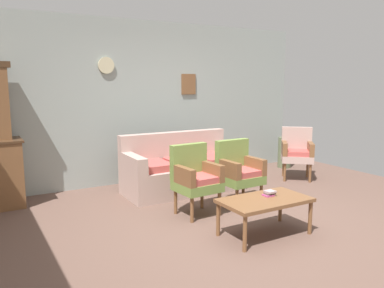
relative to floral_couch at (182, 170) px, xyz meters
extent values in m
plane|color=brown|center=(-0.28, -1.71, -0.33)|extent=(7.68, 7.68, 0.00)
cube|color=#939E99|center=(-0.28, 0.92, 1.02)|extent=(6.40, 0.06, 2.70)
cube|color=brown|center=(0.62, 0.88, 1.32)|extent=(0.28, 0.02, 0.36)
cylinder|color=beige|center=(-0.88, 0.87, 1.62)|extent=(0.26, 0.03, 0.26)
cube|color=tan|center=(0.00, -0.05, -0.12)|extent=(1.83, 0.81, 0.42)
cube|color=tan|center=(0.00, 0.27, 0.33)|extent=(1.83, 0.17, 0.48)
cube|color=tan|center=(0.83, -0.05, 0.21)|extent=(0.17, 0.80, 0.24)
cube|color=tan|center=(-0.83, -0.04, 0.21)|extent=(0.17, 0.80, 0.24)
cube|color=#B74C47|center=(0.53, -0.09, 0.14)|extent=(0.48, 0.56, 0.10)
cube|color=#B74C47|center=(0.00, -0.09, 0.14)|extent=(0.48, 0.56, 0.10)
cube|color=#B74C47|center=(-0.53, -0.08, 0.14)|extent=(0.48, 0.56, 0.10)
cube|color=olive|center=(-0.37, -1.08, 0.05)|extent=(0.55, 0.51, 0.12)
cube|color=#B74C47|center=(-0.37, -1.10, 0.14)|extent=(0.47, 0.44, 0.10)
cube|color=olive|center=(-0.38, -0.88, 0.34)|extent=(0.53, 0.13, 0.46)
cube|color=brown|center=(-0.15, -1.07, 0.22)|extent=(0.11, 0.48, 0.22)
cube|color=brown|center=(-0.59, -1.10, 0.22)|extent=(0.11, 0.48, 0.22)
cylinder|color=brown|center=(-0.15, -1.26, -0.17)|extent=(0.04, 0.04, 0.32)
cylinder|color=brown|center=(-0.57, -1.29, -0.17)|extent=(0.04, 0.04, 0.32)
cylinder|color=brown|center=(-0.17, -0.88, -0.17)|extent=(0.04, 0.04, 0.32)
cylinder|color=brown|center=(-0.59, -0.91, -0.17)|extent=(0.04, 0.04, 0.32)
cube|color=olive|center=(0.33, -1.07, 0.05)|extent=(0.54, 0.50, 0.12)
cube|color=#B74C47|center=(0.33, -1.09, 0.14)|extent=(0.45, 0.42, 0.10)
cube|color=olive|center=(0.32, -0.87, 0.34)|extent=(0.52, 0.12, 0.46)
cube|color=brown|center=(0.55, -1.06, 0.22)|extent=(0.10, 0.48, 0.22)
cube|color=brown|center=(0.11, -1.07, 0.22)|extent=(0.10, 0.48, 0.22)
cylinder|color=brown|center=(0.55, -1.25, -0.17)|extent=(0.04, 0.04, 0.32)
cylinder|color=brown|center=(0.13, -1.26, -0.17)|extent=(0.04, 0.04, 0.32)
cylinder|color=brown|center=(0.53, -0.87, -0.17)|extent=(0.04, 0.04, 0.32)
cylinder|color=brown|center=(0.11, -0.88, -0.17)|extent=(0.04, 0.04, 0.32)
cube|color=tan|center=(2.08, -0.38, 0.05)|extent=(0.71, 0.70, 0.12)
cube|color=#B74C47|center=(2.07, -0.39, 0.14)|extent=(0.60, 0.60, 0.10)
cube|color=tan|center=(2.21, -0.22, 0.34)|extent=(0.46, 0.41, 0.46)
cube|color=brown|center=(2.25, -0.52, 0.22)|extent=(0.37, 0.42, 0.22)
cube|color=brown|center=(1.91, -0.24, 0.22)|extent=(0.37, 0.42, 0.22)
cylinder|color=brown|center=(2.12, -0.66, -0.17)|extent=(0.04, 0.04, 0.32)
cylinder|color=brown|center=(1.80, -0.39, -0.17)|extent=(0.04, 0.04, 0.32)
cylinder|color=brown|center=(2.37, -0.37, -0.17)|extent=(0.04, 0.04, 0.32)
cylinder|color=brown|center=(2.04, -0.10, -0.17)|extent=(0.04, 0.04, 0.32)
cube|color=brown|center=(-0.06, -2.03, 0.07)|extent=(1.00, 0.56, 0.04)
cylinder|color=brown|center=(-0.52, -1.79, -0.14)|extent=(0.04, 0.04, 0.38)
cylinder|color=brown|center=(0.40, -1.79, -0.14)|extent=(0.04, 0.04, 0.38)
cylinder|color=brown|center=(-0.52, -2.27, -0.14)|extent=(0.04, 0.04, 0.38)
cylinder|color=brown|center=(0.40, -2.27, -0.14)|extent=(0.04, 0.04, 0.38)
cube|color=#B1417E|center=(0.04, -1.96, 0.10)|extent=(0.11, 0.10, 0.02)
cube|color=brown|center=(0.07, -1.96, 0.12)|extent=(0.12, 0.08, 0.02)
cube|color=#A38D90|center=(0.07, -1.96, 0.14)|extent=(0.11, 0.11, 0.02)
cylinder|color=#5B6748|center=(2.57, 0.44, -0.02)|extent=(0.26, 0.26, 0.61)
camera|label=1|loc=(-2.84, -5.20, 1.38)|focal=36.36mm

